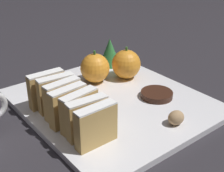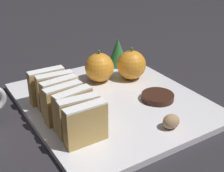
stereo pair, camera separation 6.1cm
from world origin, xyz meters
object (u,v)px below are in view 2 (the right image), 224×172
at_px(walnut, 171,121).
at_px(chocolate_cookie, 158,97).
at_px(orange_far, 99,67).
at_px(orange_near, 131,65).

relative_size(walnut, chocolate_cookie, 0.48).
xyz_separation_m(orange_far, chocolate_cookie, (0.06, -0.14, -0.03)).
bearing_deg(orange_near, orange_far, 158.70).
bearing_deg(chocolate_cookie, orange_near, 83.48).
relative_size(orange_near, chocolate_cookie, 1.13).
relative_size(orange_near, orange_far, 1.01).
height_order(orange_far, walnut, orange_far).
relative_size(orange_far, chocolate_cookie, 1.12).
xyz_separation_m(orange_near, walnut, (-0.06, -0.20, -0.02)).
distance_m(orange_far, chocolate_cookie, 0.15).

